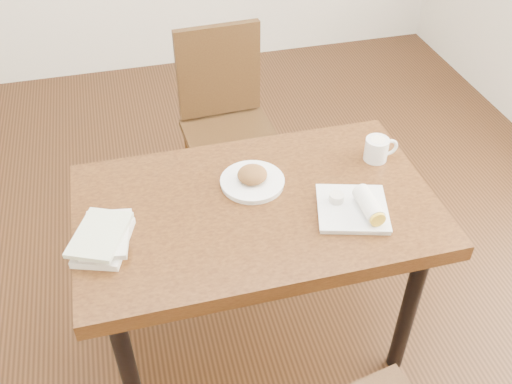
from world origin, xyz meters
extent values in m
cube|color=#472814|center=(0.00, 0.00, -0.01)|extent=(4.00, 5.00, 0.01)
cube|color=brown|center=(0.00, 0.00, 0.72)|extent=(1.22, 0.74, 0.06)
cylinder|color=black|center=(-0.51, -0.27, 0.34)|extent=(0.06, 0.06, 0.69)
cylinder|color=black|center=(0.51, -0.27, 0.34)|extent=(0.06, 0.06, 0.69)
cylinder|color=black|center=(-0.51, 0.27, 0.34)|extent=(0.06, 0.06, 0.69)
cylinder|color=black|center=(0.51, 0.27, 0.34)|extent=(0.06, 0.06, 0.69)
cylinder|color=#3F2A12|center=(0.25, 0.97, 0.23)|extent=(0.04, 0.04, 0.45)
cylinder|color=#3F2A12|center=(-0.11, 0.95, 0.23)|extent=(0.04, 0.04, 0.45)
cylinder|color=#3F2A12|center=(0.27, 0.61, 0.23)|extent=(0.04, 0.04, 0.45)
cylinder|color=#3F2A12|center=(-0.09, 0.59, 0.23)|extent=(0.04, 0.04, 0.45)
cube|color=#3F2A12|center=(0.08, 0.78, 0.47)|extent=(0.44, 0.44, 0.04)
cube|color=#3F2A12|center=(0.07, 0.97, 0.73)|extent=(0.40, 0.06, 0.45)
cylinder|color=white|center=(0.01, 0.10, 0.76)|extent=(0.22, 0.22, 0.01)
cylinder|color=white|center=(0.01, 0.10, 0.77)|extent=(0.23, 0.23, 0.01)
ellipsoid|color=#B27538|center=(0.01, 0.10, 0.79)|extent=(0.11, 0.11, 0.06)
cylinder|color=white|center=(0.49, 0.13, 0.79)|extent=(0.09, 0.09, 0.09)
torus|color=white|center=(0.54, 0.13, 0.79)|extent=(0.07, 0.01, 0.07)
cylinder|color=tan|center=(0.49, 0.13, 0.83)|extent=(0.08, 0.08, 0.01)
cylinder|color=#F2E5CC|center=(0.49, 0.13, 0.84)|extent=(0.05, 0.05, 0.00)
cube|color=white|center=(0.30, -0.12, 0.76)|extent=(0.28, 0.28, 0.01)
cube|color=white|center=(0.30, -0.12, 0.77)|extent=(0.29, 0.29, 0.01)
cylinder|color=white|center=(0.34, -0.15, 0.80)|extent=(0.06, 0.14, 0.06)
cylinder|color=yellow|center=(0.34, -0.22, 0.80)|extent=(0.05, 0.02, 0.05)
cylinder|color=silver|center=(0.26, -0.08, 0.78)|extent=(0.05, 0.05, 0.03)
cylinder|color=red|center=(0.26, -0.08, 0.79)|extent=(0.04, 0.04, 0.01)
cube|color=white|center=(-0.51, -0.07, 0.76)|extent=(0.21, 0.25, 0.02)
cube|color=silver|center=(-0.50, -0.06, 0.78)|extent=(0.18, 0.23, 0.02)
cube|color=#B1C583|center=(-0.52, -0.07, 0.80)|extent=(0.22, 0.25, 0.02)
camera|label=1|loc=(-0.36, -1.40, 2.04)|focal=40.00mm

